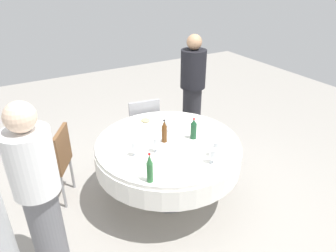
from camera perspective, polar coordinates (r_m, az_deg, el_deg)
The scene contains 20 objects.
ground_plane at distance 3.69m, azimuth 0.00°, elevation -12.81°, with size 10.00×10.00×0.00m, color gray.
dining_table at distance 3.34m, azimuth 0.00°, elevation -5.01°, with size 1.55×1.55×0.74m.
bottle_dark_green_west at distance 3.28m, azimuth 4.74°, elevation -0.58°, with size 0.07×0.07×0.24m.
bottle_brown_east at distance 3.20m, azimuth -0.69°, elevation -1.06°, with size 0.06×0.06×0.26m.
bottle_green_mid at distance 2.63m, azimuth -3.39°, elevation -7.85°, with size 0.06×0.06×0.28m.
wine_glass_front at distance 2.99m, azimuth -6.11°, elevation -3.55°, with size 0.07×0.07×0.16m.
wine_glass_left at distance 3.00m, azimuth 8.84°, elevation -3.63°, with size 0.07×0.07×0.16m.
wine_glass_rear at distance 3.03m, azimuth -2.10°, elevation -3.00°, with size 0.07×0.07×0.16m.
wine_glass_inner at distance 3.40m, azimuth 0.04°, elevation 0.35°, with size 0.07×0.07×0.14m.
wine_glass_north at distance 2.90m, azimuth 8.36°, elevation -5.07°, with size 0.07×0.07×0.15m.
plate_north at distance 3.66m, azimuth -4.15°, elevation 0.87°, with size 0.26×0.26×0.04m.
plate_near at distance 3.24m, azimuth -8.44°, elevation -3.26°, with size 0.25×0.25×0.02m.
knife_east at distance 3.71m, azimuth 4.39°, elevation 1.09°, with size 0.18×0.02×0.01m, color silver.
knife_mid at distance 2.89m, azimuth -0.07°, elevation -7.17°, with size 0.18×0.02×0.01m, color silver.
knife_front at distance 3.10m, azimuth 5.64°, elevation -4.73°, with size 0.18×0.02×0.01m, color silver.
folded_napkin at distance 3.63m, azimuth 0.71°, elevation 0.73°, with size 0.15×0.15×0.02m, color white.
person_west at distance 4.31m, azimuth 4.53°, elevation 6.45°, with size 0.34×0.34×1.61m.
person_east at distance 2.58m, azimuth -22.64°, elevation -11.71°, with size 0.34×0.34×1.61m.
chair_rear at distance 4.14m, azimuth -4.67°, elevation 0.61°, with size 0.45×0.45×0.87m.
chair_inner at distance 3.59m, azimuth -20.06°, elevation -5.79°, with size 0.54×0.54×0.87m.
Camera 1 is at (2.44, -1.39, 2.39)m, focal length 33.07 mm.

